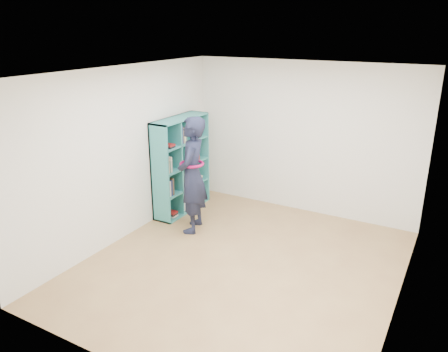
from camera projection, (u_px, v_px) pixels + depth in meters
The scene contains 9 objects.
floor at pixel (242, 265), 6.01m from camera, with size 4.50×4.50×0.00m, color #936942.
ceiling at pixel (245, 73), 5.16m from camera, with size 4.50×4.50×0.00m, color white.
wall_left at pixel (124, 155), 6.51m from camera, with size 0.02×4.50×2.60m, color white.
wall_right at pixel (410, 206), 4.66m from camera, with size 0.02×4.50×2.60m, color white.
wall_back at pixel (303, 139), 7.44m from camera, with size 4.00×0.02×2.60m, color white.
wall_front at pixel (124, 251), 3.73m from camera, with size 4.00×0.02×2.60m, color white.
bookshelf at pixel (180, 166), 7.58m from camera, with size 0.37×1.25×1.67m.
person at pixel (192, 175), 6.78m from camera, with size 0.63×0.78×1.85m.
smartphone at pixel (184, 166), 6.83m from camera, with size 0.05×0.09×0.13m.
Camera 1 is at (2.38, -4.72, 3.13)m, focal length 35.00 mm.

